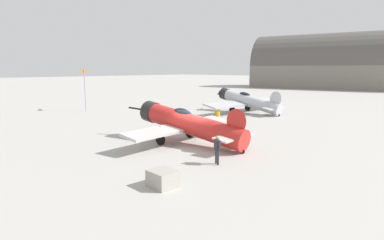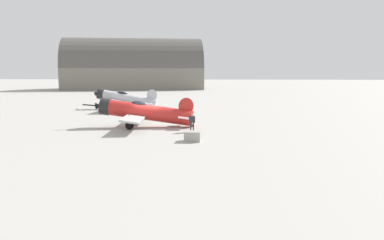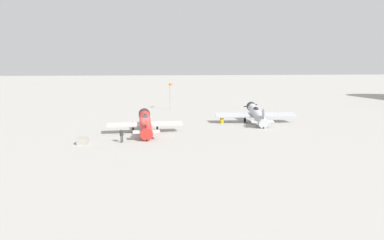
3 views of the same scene
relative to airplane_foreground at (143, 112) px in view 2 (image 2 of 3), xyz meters
The scene contains 7 objects.
ground_plane 1.58m from the airplane_foreground, 94.17° to the left, with size 400.00×400.00×0.00m, color #A8A59E.
airplane_foreground is the anchor object (origin of this frame).
airplane_mid_apron 18.35m from the airplane_foreground, 159.78° to the right, with size 12.96×9.90×3.01m.
ground_crew_mechanic 5.72m from the airplane_foreground, 62.44° to the left, with size 0.42×0.59×1.70m.
equipment_crate 9.08m from the airplane_foreground, 37.31° to the left, with size 1.20×1.32×0.79m.
fuel_drum 13.50m from the airplane_foreground, 150.54° to the right, with size 0.62×0.62×0.92m.
distant_hangar 78.51m from the airplane_foreground, 166.25° to the right, with size 25.63×43.14×17.95m.
Camera 2 is at (36.53, 7.14, 5.59)m, focal length 35.08 mm.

